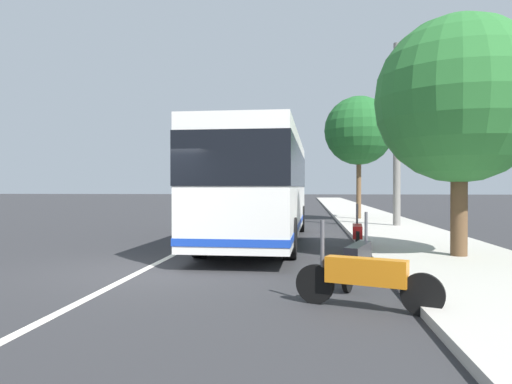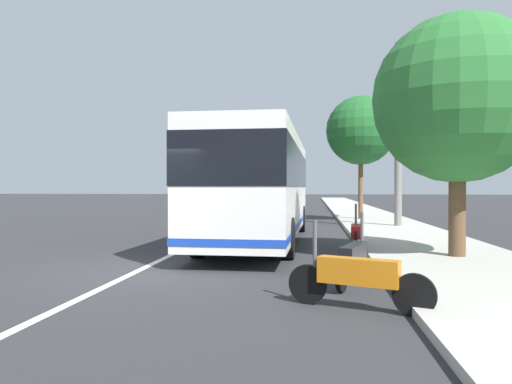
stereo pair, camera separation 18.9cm
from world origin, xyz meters
The scene contains 12 objects.
ground_plane centered at (0.00, 0.00, 0.00)m, with size 220.00×220.00×0.00m, color #2D2D30.
sidewalk_curb centered at (10.00, -6.67, 0.07)m, with size 110.00×3.60×0.14m, color #B2ADA3.
lane_divider_line centered at (10.00, 0.00, 0.00)m, with size 110.00×0.16×0.01m, color silver.
coach_bus centered at (5.24, -1.95, 1.88)m, with size 11.19×2.66×3.26m.
motorcycle_nearest_curb centered at (-2.92, -4.19, 0.46)m, with size 0.84×1.98×1.24m.
motorcycle_mid_row centered at (-1.01, -4.30, 0.46)m, with size 2.19×0.76×1.24m.
motorcycle_by_tree centered at (3.05, -4.69, 0.47)m, with size 2.12×0.34×1.27m.
car_oncoming centered at (27.89, 2.18, 0.73)m, with size 4.54×2.08×1.51m.
car_behind_bus centered at (38.36, 2.09, 0.71)m, with size 4.07×2.07×1.52m.
roadside_tree_near_camera centered at (1.71, -6.86, 3.73)m, with size 3.85×3.85×5.67m.
roadside_tree_mid_block centered at (14.88, -5.98, 4.58)m, with size 3.48×3.48×6.34m.
utility_pole centered at (10.58, -7.08, 3.85)m, with size 0.30×0.30×7.69m, color slate.
Camera 1 is at (-9.73, -3.37, 1.72)m, focal length 33.50 mm.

